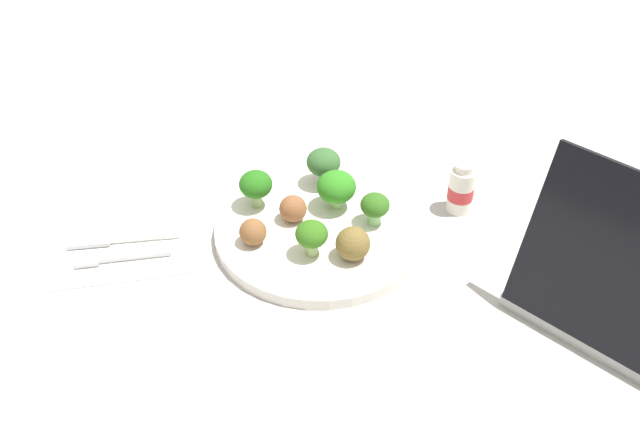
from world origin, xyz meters
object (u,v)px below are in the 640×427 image
object	(u,v)px
meatball_mid_left	(253,232)
meatball_back_left	(293,209)
broccoli_floret_center	(256,185)
broccoli_floret_far_rim	(324,163)
broccoli_floret_back_left	(312,235)
broccoli_floret_front_left	(336,187)
fork	(117,257)
yogurt_bottle	(461,189)
meatball_mid_right	(353,244)
knife	(119,239)
broccoli_floret_near_rim	(375,205)
napkin	(125,250)
plate	(320,230)

from	to	relation	value
meatball_mid_left	meatball_back_left	size ratio (longest dim) A/B	0.96
broccoli_floret_center	broccoli_floret_far_rim	xyz separation A→B (m)	(-0.10, -0.04, 0.00)
broccoli_floret_back_left	broccoli_floret_front_left	bearing A→B (deg)	-113.17
fork	yogurt_bottle	distance (m)	0.47
meatball_mid_left	fork	world-z (taller)	meatball_mid_left
broccoli_floret_center	meatball_mid_right	size ratio (longest dim) A/B	1.24
broccoli_floret_front_left	broccoli_floret_center	bearing A→B (deg)	-6.25
broccoli_floret_back_left	knife	size ratio (longest dim) A/B	0.34
broccoli_floret_near_rim	meatball_mid_left	distance (m)	0.16
broccoli_floret_back_left	fork	xyz separation A→B (m)	(0.25, -0.02, -0.04)
napkin	knife	size ratio (longest dim) A/B	1.17
plate	broccoli_floret_near_rim	xyz separation A→B (m)	(-0.07, -0.00, 0.04)
meatball_back_left	yogurt_bottle	world-z (taller)	yogurt_bottle
broccoli_floret_back_left	broccoli_floret_near_rim	bearing A→B (deg)	-146.06
broccoli_floret_far_rim	meatball_mid_left	xyz separation A→B (m)	(0.10, 0.12, -0.02)
meatball_mid_left	meatball_back_left	world-z (taller)	meatball_back_left
broccoli_floret_center	meatball_back_left	distance (m)	0.06
meatball_back_left	knife	distance (m)	0.23
broccoli_floret_center	yogurt_bottle	xyz separation A→B (m)	(-0.28, 0.01, -0.02)
broccoli_floret_near_rim	broccoli_floret_far_rim	size ratio (longest dim) A/B	0.81
broccoli_floret_front_left	meatball_back_left	size ratio (longest dim) A/B	1.50
meatball_mid_right	knife	world-z (taller)	meatball_mid_right
meatball_mid_left	knife	xyz separation A→B (m)	(0.18, -0.03, -0.03)
knife	meatball_mid_left	bearing A→B (deg)	169.83
fork	knife	size ratio (longest dim) A/B	0.83
broccoli_floret_near_rim	knife	size ratio (longest dim) A/B	0.31
broccoli_floret_near_rim	meatball_mid_right	distance (m)	0.08
fork	yogurt_bottle	xyz separation A→B (m)	(-0.46, -0.07, 0.03)
broccoli_floret_front_left	yogurt_bottle	bearing A→B (deg)	-179.25
plate	meatball_mid_right	bearing A→B (deg)	118.60
plate	fork	distance (m)	0.26
meatball_back_left	fork	world-z (taller)	meatball_back_left
broccoli_floret_center	broccoli_floret_far_rim	world-z (taller)	broccoli_floret_far_rim
yogurt_bottle	meatball_back_left	bearing A→B (deg)	6.13
meatball_back_left	yogurt_bottle	distance (m)	0.23
yogurt_bottle	broccoli_floret_far_rim	bearing A→B (deg)	-16.41
broccoli_floret_near_rim	meatball_mid_left	size ratio (longest dim) A/B	1.28
meatball_mid_right	napkin	size ratio (longest dim) A/B	0.26
broccoli_floret_center	meatball_mid_right	xyz separation A→B (m)	(-0.12, 0.12, -0.01)
broccoli_floret_near_rim	broccoli_floret_far_rim	distance (m)	0.11
broccoli_floret_near_rim	broccoli_floret_back_left	bearing A→B (deg)	33.94
broccoli_floret_center	broccoli_floret_front_left	bearing A→B (deg)	173.75
yogurt_bottle	fork	bearing A→B (deg)	8.91
napkin	knife	world-z (taller)	knife
broccoli_floret_front_left	fork	xyz separation A→B (m)	(0.29, 0.07, -0.04)
broccoli_floret_near_rim	fork	distance (m)	0.34
broccoli_floret_far_rim	meatball_mid_right	distance (m)	0.16
meatball_back_left	napkin	xyz separation A→B (m)	(0.22, 0.03, -0.03)
broccoli_floret_back_left	broccoli_floret_near_rim	xyz separation A→B (m)	(-0.09, -0.06, -0.00)
broccoli_floret_center	meatball_mid_right	bearing A→B (deg)	135.82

